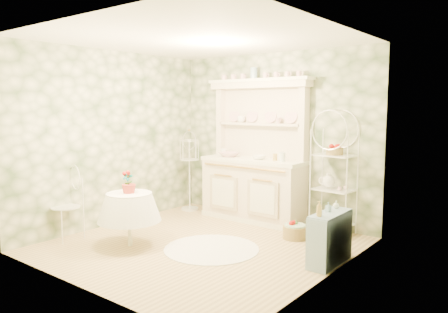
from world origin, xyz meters
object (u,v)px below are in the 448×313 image
Objects in this scene: kitchen_dresser at (253,150)px; floor_basket at (295,231)px; bakers_rack at (334,174)px; birdcage_stand at (189,172)px; side_shelf at (330,238)px; round_table at (130,220)px; cafe_chair at (66,212)px.

kitchen_dresser is 1.55m from floor_basket.
bakers_rack is 2.65m from birdcage_stand.
floor_basket is at bearing -24.87° from kitchen_dresser.
side_shelf is 1.00× the size of round_table.
kitchen_dresser is 2.97× the size of cafe_chair.
birdcage_stand reaches higher than side_shelf.
cafe_chair is at bearing -132.36° from bakers_rack.
side_shelf is at bearing -37.69° from floor_basket.
bakers_rack is at bearing 3.42° from kitchen_dresser.
birdcage_stand is (-1.28, -0.13, -0.47)m from kitchen_dresser.
bakers_rack is 1.40m from side_shelf.
kitchen_dresser reaches higher than side_shelf.
cafe_chair is (-2.83, -2.54, -0.49)m from bakers_rack.
side_shelf is 0.52× the size of birdcage_stand.
birdcage_stand is at bearing 171.27° from floor_basket.
birdcage_stand is (-2.63, -0.21, -0.20)m from bakers_rack.
cafe_chair is at bearing -120.99° from kitchen_dresser.
floor_basket is at bearing 51.35° from cafe_chair.
kitchen_dresser is 2.31m from side_shelf.
kitchen_dresser is 1.31× the size of bakers_rack.
kitchen_dresser is at bearing 145.89° from side_shelf.
round_table is 0.92× the size of cafe_chair.
round_table is (-2.37, -1.02, 0.05)m from side_shelf.
birdcage_stand is (0.20, 2.34, 0.29)m from cafe_chair.
bakers_rack is 4.96× the size of floor_basket.
side_shelf is 3.59m from cafe_chair.
bakers_rack is at bearing 49.59° from round_table.
floor_basket is (2.53, 1.98, -0.27)m from cafe_chair.
round_table is 0.52× the size of birdcage_stand.
kitchen_dresser reaches higher than bakers_rack.
cafe_chair is at bearing -160.39° from round_table.
side_shelf is at bearing -17.31° from birdcage_stand.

